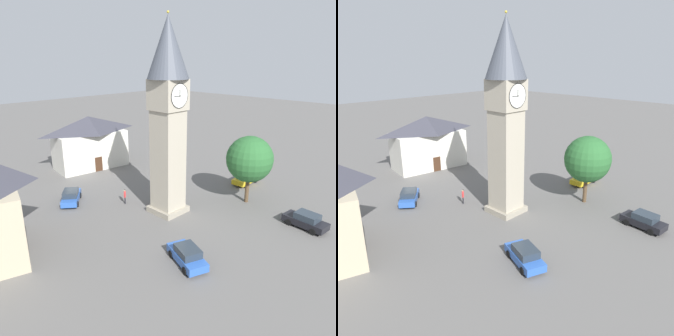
% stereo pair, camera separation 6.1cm
% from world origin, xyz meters
% --- Properties ---
extents(ground_plane, '(200.00, 200.00, 0.00)m').
position_xyz_m(ground_plane, '(0.00, 0.00, 0.00)').
color(ground_plane, '#605E5B').
extents(clock_tower, '(4.00, 4.00, 19.58)m').
position_xyz_m(clock_tower, '(0.00, 0.00, 11.42)').
color(clock_tower, gray).
rests_on(clock_tower, ground).
extents(car_blue_kerb, '(3.05, 4.46, 1.53)m').
position_xyz_m(car_blue_kerb, '(5.67, 7.70, 0.76)').
color(car_blue_kerb, '#2D5BB7').
rests_on(car_blue_kerb, ground).
extents(car_silver_kerb, '(4.17, 1.90, 1.53)m').
position_xyz_m(car_silver_kerb, '(-12.83, 1.52, 0.76)').
color(car_silver_kerb, gold).
rests_on(car_silver_kerb, ground).
extents(car_red_corner, '(2.12, 4.28, 1.53)m').
position_xyz_m(car_red_corner, '(-6.76, 11.96, 0.76)').
color(car_red_corner, black).
rests_on(car_red_corner, ground).
extents(car_white_side, '(3.88, 4.29, 1.53)m').
position_xyz_m(car_white_side, '(6.14, -9.30, 0.76)').
color(car_white_side, '#2D5BB7').
rests_on(car_white_side, ground).
extents(pedestrian, '(0.40, 0.46, 1.69)m').
position_xyz_m(pedestrian, '(2.00, -4.81, 1.01)').
color(pedestrian, black).
rests_on(pedestrian, ground).
extents(tree, '(5.12, 5.12, 7.64)m').
position_xyz_m(tree, '(-7.96, 4.68, 5.06)').
color(tree, brown).
rests_on(tree, ground).
extents(building_shop_left, '(11.16, 6.72, 7.60)m').
position_xyz_m(building_shop_left, '(-2.67, -18.75, 3.88)').
color(building_shop_left, silver).
rests_on(building_shop_left, ground).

